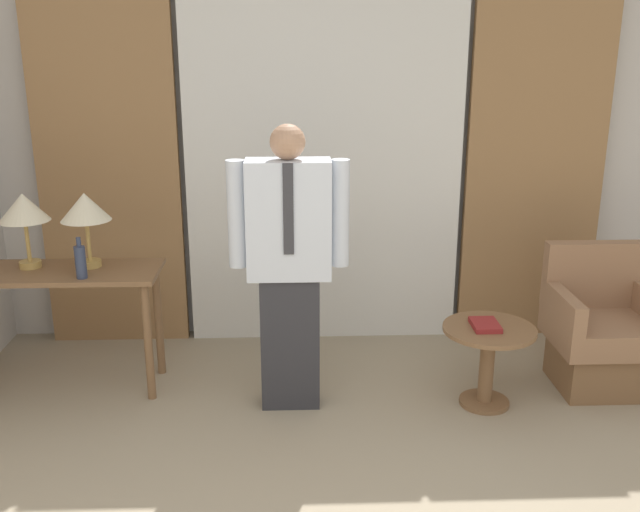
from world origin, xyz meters
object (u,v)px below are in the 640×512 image
(person, at_px, (289,261))
(armchair, at_px, (601,335))
(side_table, at_px, (488,352))
(book, at_px, (485,325))
(table_lamp_right, at_px, (85,210))
(desk, at_px, (60,291))
(table_lamp_left, at_px, (24,210))
(bottle_near_edge, at_px, (81,261))

(person, xyz_separation_m, armchair, (1.92, 0.17, -0.56))
(side_table, xyz_separation_m, book, (-0.03, 0.00, 0.17))
(table_lamp_right, bearing_deg, book, -9.29)
(desk, height_order, person, person)
(armchair, bearing_deg, table_lamp_left, 177.40)
(table_lamp_right, height_order, side_table, table_lamp_right)
(table_lamp_right, xyz_separation_m, person, (1.20, -0.33, -0.23))
(desk, relative_size, book, 5.88)
(table_lamp_left, height_order, book, table_lamp_left)
(desk, distance_m, book, 2.52)
(table_lamp_left, distance_m, person, 1.61)
(table_lamp_left, bearing_deg, armchair, -2.60)
(table_lamp_left, xyz_separation_m, book, (2.68, -0.38, -0.61))
(person, xyz_separation_m, side_table, (1.15, -0.05, -0.56))
(person, bearing_deg, book, -2.53)
(bottle_near_edge, relative_size, person, 0.15)
(bottle_near_edge, bearing_deg, armchair, 1.06)
(side_table, relative_size, book, 2.63)
(person, height_order, book, person)
(armchair, xyz_separation_m, side_table, (-0.77, -0.23, 0.00))
(bottle_near_edge, bearing_deg, desk, 141.09)
(table_lamp_right, relative_size, armchair, 0.52)
(bottle_near_edge, bearing_deg, side_table, -4.10)
(side_table, bearing_deg, book, 172.91)
(side_table, height_order, book, book)
(bottle_near_edge, distance_m, book, 2.35)
(armchair, bearing_deg, bottle_near_edge, -178.94)
(table_lamp_right, height_order, book, table_lamp_right)
(person, distance_m, armchair, 2.00)
(table_lamp_left, distance_m, book, 2.77)
(desk, xyz_separation_m, table_lamp_right, (0.18, 0.06, 0.48))
(table_lamp_right, xyz_separation_m, book, (2.32, -0.38, -0.61))
(table_lamp_right, height_order, person, person)
(table_lamp_right, relative_size, person, 0.27)
(table_lamp_left, bearing_deg, book, -8.06)
(book, bearing_deg, armchair, 15.63)
(desk, relative_size, table_lamp_right, 2.65)
(bottle_near_edge, xyz_separation_m, armchair, (3.11, 0.06, -0.53))
(table_lamp_right, relative_size, bottle_near_edge, 1.87)
(person, relative_size, book, 8.10)
(bottle_near_edge, height_order, armchair, bottle_near_edge)
(armchair, height_order, book, armchair)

